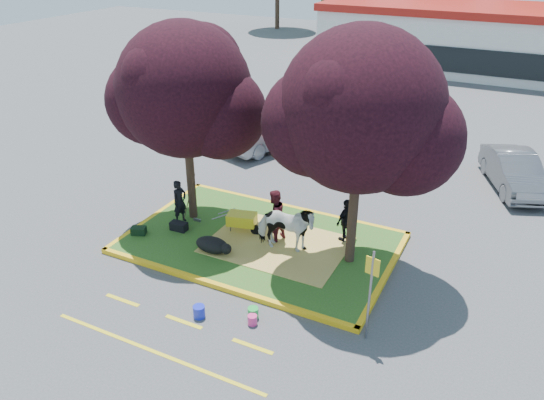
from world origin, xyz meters
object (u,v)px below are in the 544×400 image
at_px(handler, 180,202).
at_px(bucket_pink, 252,320).
at_px(wheelbarrow, 242,219).
at_px(bucket_blue, 199,312).
at_px(calf, 212,245).
at_px(bucket_green, 253,313).
at_px(car_black, 231,115).
at_px(sign_post, 371,286).
at_px(car_silver, 269,131).
at_px(cow, 286,228).

bearing_deg(handler, bucket_pink, -114.83).
bearing_deg(wheelbarrow, bucket_blue, -89.90).
distance_m(calf, bucket_pink, 3.45).
bearing_deg(calf, bucket_blue, -72.93).
xyz_separation_m(wheelbarrow, bucket_green, (2.30, -3.52, -0.43)).
height_order(handler, wheelbarrow, handler).
relative_size(bucket_green, car_black, 0.08).
bearing_deg(sign_post, bucket_green, -156.37).
xyz_separation_m(sign_post, car_black, (-10.88, 11.99, -0.87)).
bearing_deg(handler, bucket_blue, -127.80).
xyz_separation_m(calf, car_silver, (-2.62, 8.99, 0.39)).
distance_m(wheelbarrow, car_black, 10.70).
height_order(cow, sign_post, sign_post).
height_order(cow, bucket_blue, cow).
xyz_separation_m(calf, sign_post, (5.33, -1.47, 1.16)).
height_order(sign_post, bucket_green, sign_post).
bearing_deg(sign_post, bucket_blue, -151.72).
height_order(cow, bucket_green, cow).
height_order(calf, handler, handler).
distance_m(wheelbarrow, bucket_blue, 4.26).
distance_m(calf, wheelbarrow, 1.52).
distance_m(handler, sign_post, 7.76).
height_order(calf, bucket_green, calf).
bearing_deg(bucket_green, calf, 141.12).
distance_m(cow, bucket_green, 3.22).
bearing_deg(wheelbarrow, car_silver, 96.55).
bearing_deg(sign_post, bucket_pink, -151.40).
bearing_deg(wheelbarrow, bucket_pink, -71.44).
distance_m(calf, car_black, 11.89).
xyz_separation_m(cow, handler, (-3.91, 0.07, -0.04)).
distance_m(bucket_green, car_black, 14.91).
bearing_deg(bucket_pink, car_silver, 114.94).
bearing_deg(sign_post, cow, 155.75).
xyz_separation_m(cow, bucket_pink, (0.64, -3.31, -0.81)).
xyz_separation_m(cow, bucket_green, (0.54, -3.08, -0.79)).
bearing_deg(bucket_blue, wheelbarrow, 104.20).
height_order(handler, bucket_pink, handler).
bearing_deg(bucket_green, car_black, 122.70).
height_order(calf, wheelbarrow, wheelbarrow).
bearing_deg(car_silver, bucket_pink, 131.56).
relative_size(bucket_pink, bucket_blue, 0.80).
distance_m(wheelbarrow, car_silver, 8.01).
bearing_deg(bucket_green, bucket_pink, -65.87).
distance_m(cow, car_black, 12.08).
xyz_separation_m(wheelbarrow, car_silver, (-2.82, 7.49, 0.20)).
relative_size(sign_post, car_silver, 0.53).
distance_m(sign_post, bucket_pink, 3.17).
bearing_deg(bucket_green, car_silver, 114.96).
relative_size(handler, car_silver, 0.32).
height_order(cow, wheelbarrow, cow).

